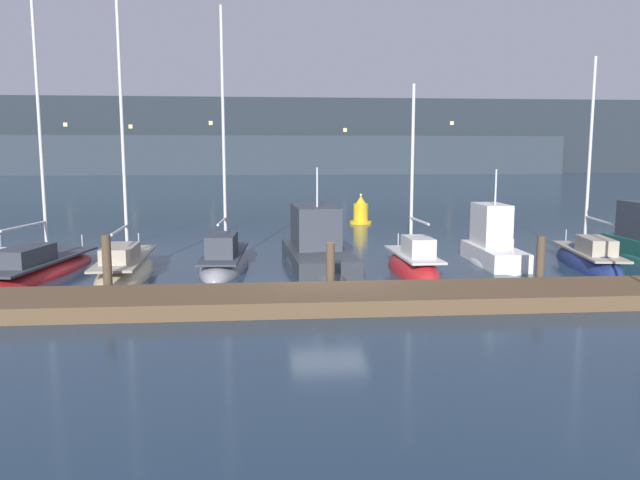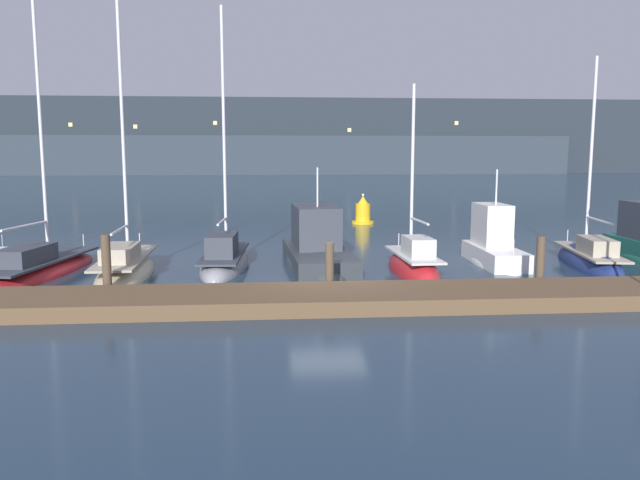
# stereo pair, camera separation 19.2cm
# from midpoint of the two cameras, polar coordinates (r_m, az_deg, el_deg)

# --- Properties ---
(ground_plane) EXTENTS (400.00, 400.00, 0.00)m
(ground_plane) POSITION_cam_midpoint_polar(r_m,az_deg,el_deg) (20.62, 0.98, -4.53)
(ground_plane) COLOR #1E3347
(dock) EXTENTS (34.56, 2.80, 0.45)m
(dock) POSITION_cam_midpoint_polar(r_m,az_deg,el_deg) (18.40, 1.67, -5.35)
(dock) COLOR brown
(dock) RESTS_ON ground
(mooring_pile_1) EXTENTS (0.28, 0.28, 1.97)m
(mooring_pile_1) POSITION_cam_midpoint_polar(r_m,az_deg,el_deg) (20.37, -18.68, -2.28)
(mooring_pile_1) COLOR #4C3D2D
(mooring_pile_1) RESTS_ON ground
(mooring_pile_2) EXTENTS (0.28, 0.28, 1.64)m
(mooring_pile_2) POSITION_cam_midpoint_polar(r_m,az_deg,el_deg) (19.88, 1.15, -2.59)
(mooring_pile_2) COLOR #4C3D2D
(mooring_pile_2) RESTS_ON ground
(mooring_pile_3) EXTENTS (0.28, 0.28, 1.77)m
(mooring_pile_3) POSITION_cam_midpoint_polar(r_m,az_deg,el_deg) (21.69, 19.72, -1.99)
(mooring_pile_3) COLOR #4C3D2D
(mooring_pile_3) RESTS_ON ground
(sailboat_berth_2) EXTENTS (3.14, 7.84, 11.72)m
(sailboat_berth_2) POSITION_cam_midpoint_polar(r_m,az_deg,el_deg) (25.15, -24.06, -2.60)
(sailboat_berth_2) COLOR red
(sailboat_berth_2) RESTS_ON ground
(sailboat_berth_3) EXTENTS (1.99, 6.84, 10.92)m
(sailboat_berth_3) POSITION_cam_midpoint_polar(r_m,az_deg,el_deg) (23.85, -17.13, -2.81)
(sailboat_berth_3) COLOR beige
(sailboat_berth_3) RESTS_ON ground
(sailboat_berth_4) EXTENTS (2.06, 6.72, 10.75)m
(sailboat_berth_4) POSITION_cam_midpoint_polar(r_m,az_deg,el_deg) (24.85, -8.48, -2.09)
(sailboat_berth_4) COLOR gray
(sailboat_berth_4) RESTS_ON ground
(motorboat_berth_5) EXTENTS (2.93, 7.42, 4.58)m
(motorboat_berth_5) POSITION_cam_midpoint_polar(r_m,az_deg,el_deg) (25.10, -0.02, -1.38)
(motorboat_berth_5) COLOR #2D3338
(motorboat_berth_5) RESTS_ON ground
(sailboat_berth_6) EXTENTS (1.67, 5.07, 7.76)m
(sailboat_berth_6) POSITION_cam_midpoint_polar(r_m,az_deg,el_deg) (23.72, 8.77, -2.64)
(sailboat_berth_6) COLOR red
(sailboat_berth_6) RESTS_ON ground
(motorboat_berth_7) EXTENTS (1.70, 4.80, 4.37)m
(motorboat_berth_7) POSITION_cam_midpoint_polar(r_m,az_deg,el_deg) (26.17, 15.80, -1.13)
(motorboat_berth_7) COLOR white
(motorboat_berth_7) RESTS_ON ground
(sailboat_berth_8) EXTENTS (2.62, 6.50, 8.99)m
(sailboat_berth_8) POSITION_cam_midpoint_polar(r_m,az_deg,el_deg) (26.87, 23.60, -2.03)
(sailboat_berth_8) COLOR navy
(sailboat_berth_8) RESTS_ON ground
(channel_buoy) EXTENTS (1.41, 1.41, 1.90)m
(channel_buoy) POSITION_cam_midpoint_polar(r_m,az_deg,el_deg) (39.55, 4.08, 2.51)
(channel_buoy) COLOR gold
(channel_buoy) RESTS_ON ground
(hillside_backdrop) EXTENTS (240.00, 23.00, 16.00)m
(hillside_backdrop) POSITION_cam_midpoint_polar(r_m,az_deg,el_deg) (140.21, -4.63, 9.16)
(hillside_backdrop) COLOR #232B33
(hillside_backdrop) RESTS_ON ground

